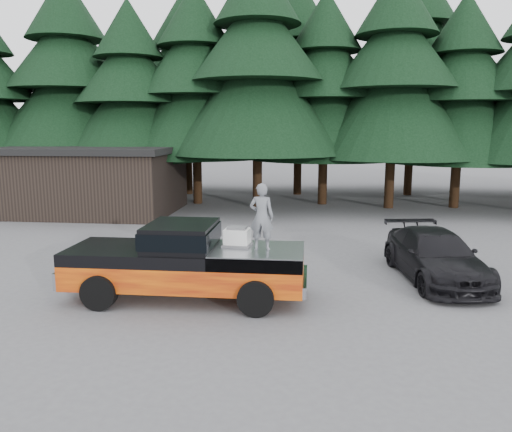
# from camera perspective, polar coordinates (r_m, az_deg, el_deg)

# --- Properties ---
(ground) EXTENTS (120.00, 120.00, 0.00)m
(ground) POSITION_cam_1_polar(r_m,az_deg,el_deg) (12.81, -2.27, -9.21)
(ground) COLOR #525255
(ground) RESTS_ON ground
(pickup_truck) EXTENTS (6.00, 2.04, 1.33)m
(pickup_truck) POSITION_cam_1_polar(r_m,az_deg,el_deg) (12.60, -7.98, -6.46)
(pickup_truck) COLOR orange
(pickup_truck) RESTS_ON ground
(truck_cab) EXTENTS (1.66, 1.90, 0.59)m
(truck_cab) POSITION_cam_1_polar(r_m,az_deg,el_deg) (12.38, -8.54, -2.17)
(truck_cab) COLOR black
(truck_cab) RESTS_ON pickup_truck
(air_compressor) EXTENTS (0.65, 0.56, 0.41)m
(air_compressor) POSITION_cam_1_polar(r_m,az_deg,el_deg) (12.37, -2.16, -2.50)
(air_compressor) COLOR silver
(air_compressor) RESTS_ON pickup_truck
(man_on_bed) EXTENTS (0.62, 0.44, 1.61)m
(man_on_bed) POSITION_cam_1_polar(r_m,az_deg,el_deg) (11.88, 0.64, -0.08)
(man_on_bed) COLOR slate
(man_on_bed) RESTS_ON pickup_truck
(parked_car) EXTENTS (2.54, 4.93, 1.37)m
(parked_car) POSITION_cam_1_polar(r_m,az_deg,el_deg) (14.90, 19.79, -4.30)
(parked_car) COLOR black
(parked_car) RESTS_ON ground
(utility_building) EXTENTS (8.40, 6.40, 3.30)m
(utility_building) POSITION_cam_1_polar(r_m,az_deg,el_deg) (26.40, -18.02, 4.01)
(utility_building) COLOR black
(utility_building) RESTS_ON ground
(treeline) EXTENTS (60.15, 16.05, 17.50)m
(treeline) POSITION_cam_1_polar(r_m,az_deg,el_deg) (29.39, 3.63, 16.88)
(treeline) COLOR black
(treeline) RESTS_ON ground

